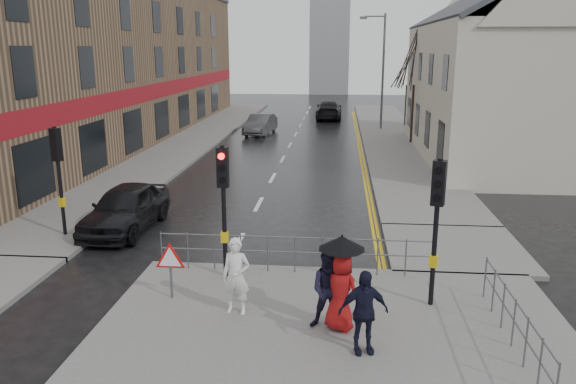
% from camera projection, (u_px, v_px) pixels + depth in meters
% --- Properties ---
extents(ground, '(120.00, 120.00, 0.00)m').
position_uv_depth(ground, '(217.00, 283.00, 14.31)').
color(ground, black).
rests_on(ground, ground).
extents(near_pavement, '(10.00, 9.00, 0.14)m').
position_uv_depth(near_pavement, '(332.00, 361.00, 10.65)').
color(near_pavement, '#605E5B').
rests_on(near_pavement, ground).
extents(left_pavement, '(4.00, 44.00, 0.14)m').
position_uv_depth(left_pavement, '(195.00, 138.00, 37.05)').
color(left_pavement, '#605E5B').
rests_on(left_pavement, ground).
extents(right_pavement, '(4.00, 40.00, 0.14)m').
position_uv_depth(right_pavement, '(391.00, 136.00, 37.81)').
color(right_pavement, '#605E5B').
rests_on(right_pavement, ground).
extents(pavement_bridge_right, '(4.00, 4.20, 0.14)m').
position_uv_depth(pavement_bridge_right, '(454.00, 248.00, 16.60)').
color(pavement_bridge_right, '#605E5B').
rests_on(pavement_bridge_right, ground).
extents(building_left_terrace, '(8.00, 42.00, 10.00)m').
position_uv_depth(building_left_terrace, '(102.00, 61.00, 35.34)').
color(building_left_terrace, '#7D6348').
rests_on(building_left_terrace, ground).
extents(building_right_cream, '(9.00, 16.40, 10.10)m').
position_uv_depth(building_right_cream, '(513.00, 68.00, 29.40)').
color(building_right_cream, beige).
rests_on(building_right_cream, ground).
extents(church_tower, '(5.00, 5.00, 18.00)m').
position_uv_depth(church_tower, '(330.00, 22.00, 71.71)').
color(church_tower, gray).
rests_on(church_tower, ground).
extents(traffic_signal_near_left, '(0.28, 0.27, 3.40)m').
position_uv_depth(traffic_signal_near_left, '(223.00, 188.00, 13.87)').
color(traffic_signal_near_left, black).
rests_on(traffic_signal_near_left, near_pavement).
extents(traffic_signal_near_right, '(0.34, 0.33, 3.40)m').
position_uv_depth(traffic_signal_near_right, '(437.00, 207.00, 12.26)').
color(traffic_signal_near_right, black).
rests_on(traffic_signal_near_right, near_pavement).
extents(traffic_signal_far_left, '(0.34, 0.33, 3.40)m').
position_uv_depth(traffic_signal_far_left, '(58.00, 162.00, 17.08)').
color(traffic_signal_far_left, black).
rests_on(traffic_signal_far_left, left_pavement).
extents(guard_railing_front, '(7.14, 0.04, 1.00)m').
position_uv_depth(guard_railing_front, '(295.00, 246.00, 14.50)').
color(guard_railing_front, '#595B5E').
rests_on(guard_railing_front, near_pavement).
extents(guard_railing_side, '(0.04, 4.54, 1.00)m').
position_uv_depth(guard_railing_side, '(515.00, 313.00, 10.86)').
color(guard_railing_side, '#595B5E').
rests_on(guard_railing_side, near_pavement).
extents(warning_sign, '(0.80, 0.07, 1.35)m').
position_uv_depth(warning_sign, '(170.00, 262.00, 12.96)').
color(warning_sign, '#595B5E').
rests_on(warning_sign, near_pavement).
extents(street_lamp, '(1.83, 0.25, 8.00)m').
position_uv_depth(street_lamp, '(381.00, 64.00, 39.61)').
color(street_lamp, '#595B5E').
rests_on(street_lamp, right_pavement).
extents(tree_near, '(2.40, 2.40, 6.58)m').
position_uv_depth(tree_near, '(416.00, 60.00, 33.57)').
color(tree_near, '#2E1F19').
rests_on(tree_near, right_pavement).
extents(tree_far, '(2.40, 2.40, 5.64)m').
position_uv_depth(tree_far, '(409.00, 67.00, 41.41)').
color(tree_far, '#2E1F19').
rests_on(tree_far, right_pavement).
extents(pedestrian_a, '(0.67, 0.48, 1.72)m').
position_uv_depth(pedestrian_a, '(236.00, 276.00, 12.23)').
color(pedestrian_a, silver).
rests_on(pedestrian_a, near_pavement).
extents(pedestrian_b, '(0.87, 0.70, 1.71)m').
position_uv_depth(pedestrian_b, '(330.00, 290.00, 11.54)').
color(pedestrian_b, black).
rests_on(pedestrian_b, near_pavement).
extents(pedestrian_with_umbrella, '(0.99, 0.96, 2.04)m').
position_uv_depth(pedestrian_with_umbrella, '(341.00, 279.00, 11.45)').
color(pedestrian_with_umbrella, maroon).
rests_on(pedestrian_with_umbrella, near_pavement).
extents(pedestrian_d, '(1.05, 0.63, 1.67)m').
position_uv_depth(pedestrian_d, '(363.00, 312.00, 10.64)').
color(pedestrian_d, black).
rests_on(pedestrian_d, near_pavement).
extents(car_parked, '(1.99, 4.50, 1.51)m').
position_uv_depth(car_parked, '(126.00, 208.00, 18.32)').
color(car_parked, black).
rests_on(car_parked, ground).
extents(car_mid, '(1.99, 4.35, 1.38)m').
position_uv_depth(car_mid, '(260.00, 124.00, 38.81)').
color(car_mid, '#3D3F42').
rests_on(car_mid, ground).
extents(car_far, '(2.14, 5.18, 1.50)m').
position_uv_depth(car_far, '(329.00, 110.00, 47.09)').
color(car_far, black).
rests_on(car_far, ground).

